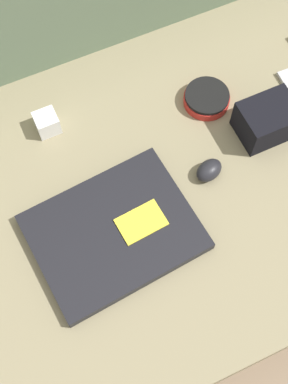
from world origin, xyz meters
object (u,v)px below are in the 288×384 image
object	(u,v)px
camera_pouch	(267,120)
charger_brick	(47,123)
laptop	(114,232)
computer_mouse	(209,170)
speaker_puck	(207,98)

from	to	relation	value
camera_pouch	charger_brick	world-z (taller)	camera_pouch
laptop	computer_mouse	xyz separation A→B (m)	(0.23, 0.04, 0.01)
speaker_puck	charger_brick	distance (m)	0.35
laptop	camera_pouch	bearing A→B (deg)	7.65
computer_mouse	charger_brick	size ratio (longest dim) A/B	1.49
computer_mouse	charger_brick	distance (m)	0.35
camera_pouch	speaker_puck	bearing A→B (deg)	124.56
charger_brick	speaker_puck	bearing A→B (deg)	-13.44
computer_mouse	camera_pouch	world-z (taller)	camera_pouch
laptop	speaker_puck	world-z (taller)	speaker_puck
speaker_puck	camera_pouch	bearing A→B (deg)	-55.44
computer_mouse	speaker_puck	xyz separation A→B (m)	(0.08, 0.16, -0.00)
laptop	camera_pouch	world-z (taller)	camera_pouch
camera_pouch	laptop	bearing A→B (deg)	-167.64
charger_brick	computer_mouse	bearing A→B (deg)	-42.62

